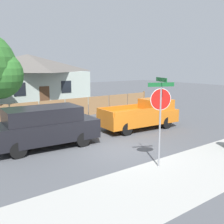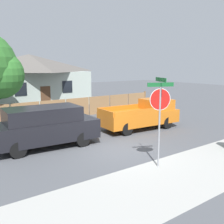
{
  "view_description": "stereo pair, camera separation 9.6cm",
  "coord_description": "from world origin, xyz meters",
  "views": [
    {
      "loc": [
        -7.14,
        -9.11,
        3.86
      ],
      "look_at": [
        0.36,
        0.88,
        1.6
      ],
      "focal_mm": 42.0,
      "sensor_mm": 36.0,
      "label": 1
    },
    {
      "loc": [
        -7.06,
        -9.17,
        3.86
      ],
      "look_at": [
        0.36,
        0.88,
        1.6
      ],
      "focal_mm": 42.0,
      "sensor_mm": 36.0,
      "label": 2
    }
  ],
  "objects": [
    {
      "name": "ground_plane",
      "position": [
        0.0,
        0.0,
        0.0
      ],
      "size": [
        80.0,
        80.0,
        0.0
      ],
      "primitive_type": "plane",
      "color": "#4C4F54"
    },
    {
      "name": "sidewalk_strip",
      "position": [
        0.0,
        -3.6,
        0.0
      ],
      "size": [
        36.0,
        3.2,
        0.01
      ],
      "color": "#A3A39E",
      "rests_on": "ground"
    },
    {
      "name": "wooden_fence",
      "position": [
        1.43,
        7.99,
        0.7
      ],
      "size": [
        15.87,
        0.12,
        1.5
      ],
      "color": "#997047",
      "rests_on": "ground"
    },
    {
      "name": "house",
      "position": [
        1.85,
        16.47,
        2.52
      ],
      "size": [
        10.25,
        8.02,
        4.86
      ],
      "color": "#B2C1B7",
      "rests_on": "ground"
    },
    {
      "name": "red_suv",
      "position": [
        -2.48,
        2.34,
        1.03
      ],
      "size": [
        4.96,
        2.33,
        1.93
      ],
      "rotation": [
        0.0,
        0.0,
        -0.08
      ],
      "color": "black",
      "rests_on": "ground"
    },
    {
      "name": "orange_pickup",
      "position": [
        3.71,
        2.32,
        0.85
      ],
      "size": [
        4.99,
        2.25,
        1.74
      ],
      "rotation": [
        0.0,
        0.0,
        -0.08
      ],
      "color": "orange",
      "rests_on": "ground"
    },
    {
      "name": "stop_sign",
      "position": [
        0.05,
        -2.53,
        2.34
      ],
      "size": [
        0.95,
        0.85,
        3.4
      ],
      "rotation": [
        0.0,
        0.0,
        -0.41
      ],
      "color": "gray",
      "rests_on": "ground"
    }
  ]
}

